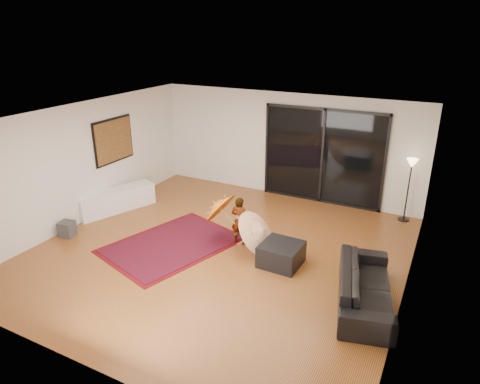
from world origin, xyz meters
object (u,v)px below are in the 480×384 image
Objects in this scene: child at (240,221)px; ottoman at (281,254)px; sofa at (365,286)px; media_console at (116,200)px.

ottoman is at bearing 157.78° from child.
sofa is 2.86× the size of ottoman.
media_console is at bearing -4.64° from child.
sofa is at bearing -16.74° from ottoman.
ottoman is 1.19m from child.
media_console is 4.56m from ottoman.
sofa is 2.90m from child.
child is (-1.08, 0.39, 0.30)m from ottoman.
ottoman is (4.53, -0.51, -0.05)m from media_console.
ottoman is at bearing 14.40° from media_console.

